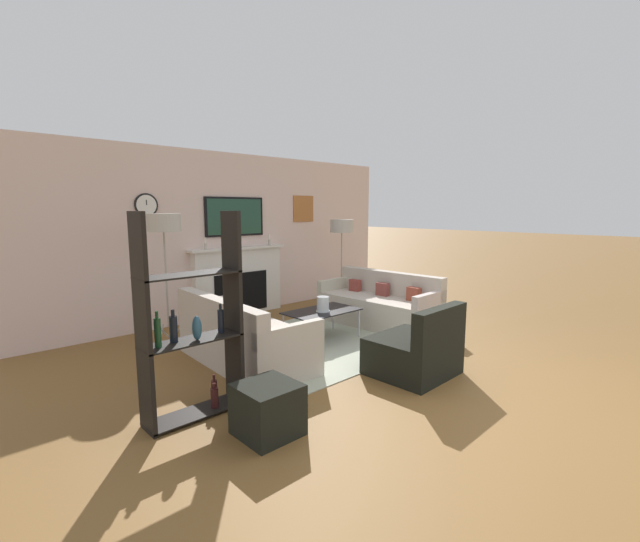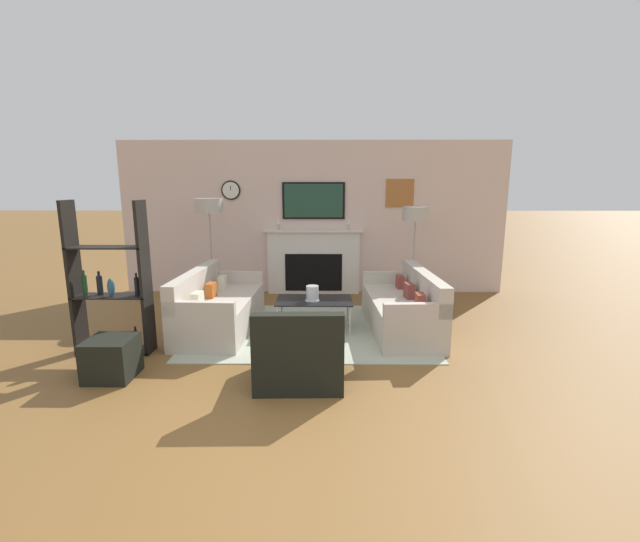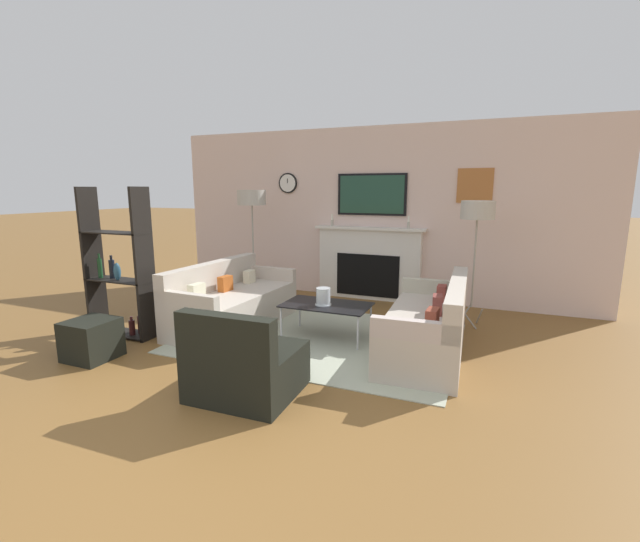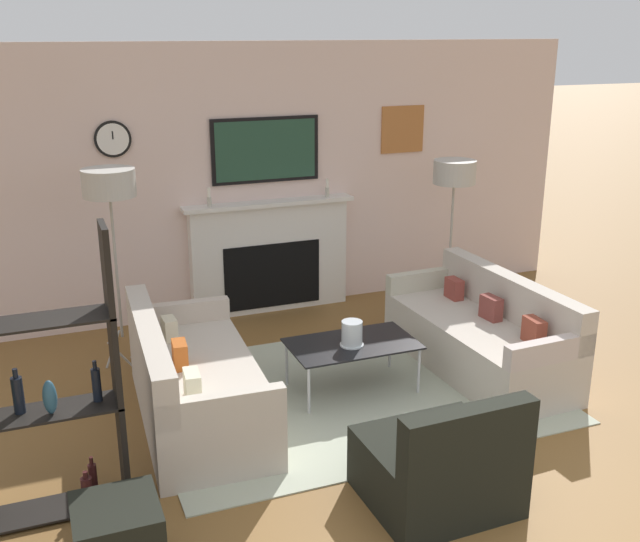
{
  "view_description": "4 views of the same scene",
  "coord_description": "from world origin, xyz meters",
  "px_view_note": "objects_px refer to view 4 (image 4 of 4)",
  "views": [
    {
      "loc": [
        -3.87,
        -1.59,
        1.79
      ],
      "look_at": [
        0.29,
        2.84,
        0.91
      ],
      "focal_mm": 24.0,
      "sensor_mm": 36.0,
      "label": 1
    },
    {
      "loc": [
        0.18,
        -3.03,
        1.94
      ],
      "look_at": [
        0.13,
        2.9,
        0.74
      ],
      "focal_mm": 24.0,
      "sensor_mm": 36.0,
      "label": 2
    },
    {
      "loc": [
        1.83,
        -1.98,
        1.75
      ],
      "look_at": [
        -0.12,
        2.78,
        0.76
      ],
      "focal_mm": 24.0,
      "sensor_mm": 36.0,
      "label": 3
    },
    {
      "loc": [
        -2.19,
        -2.49,
        2.81
      ],
      "look_at": [
        -0.19,
        2.64,
        1.02
      ],
      "focal_mm": 42.0,
      "sensor_mm": 36.0,
      "label": 4
    }
  ],
  "objects_px": {
    "floor_lamp_right": "(454,174)",
    "hurricane_candle": "(352,335)",
    "shelf_unit": "(45,392)",
    "couch_right": "(482,337)",
    "coffee_table": "(352,346)",
    "ottoman": "(118,539)",
    "armchair": "(440,467)",
    "couch_left": "(193,385)",
    "floor_lamp_left": "(109,186)"
  },
  "relations": [
    {
      "from": "armchair",
      "to": "ottoman",
      "type": "distance_m",
      "value": 1.92
    },
    {
      "from": "ottoman",
      "to": "shelf_unit",
      "type": "bearing_deg",
      "value": 112.51
    },
    {
      "from": "shelf_unit",
      "to": "floor_lamp_left",
      "type": "bearing_deg",
      "value": 72.06
    },
    {
      "from": "couch_right",
      "to": "coffee_table",
      "type": "distance_m",
      "value": 1.2
    },
    {
      "from": "coffee_table",
      "to": "shelf_unit",
      "type": "height_order",
      "value": "shelf_unit"
    },
    {
      "from": "ottoman",
      "to": "floor_lamp_left",
      "type": "bearing_deg",
      "value": 82.24
    },
    {
      "from": "coffee_table",
      "to": "hurricane_candle",
      "type": "relative_size",
      "value": 5.01
    },
    {
      "from": "floor_lamp_left",
      "to": "floor_lamp_right",
      "type": "height_order",
      "value": "floor_lamp_left"
    },
    {
      "from": "couch_right",
      "to": "hurricane_candle",
      "type": "bearing_deg",
      "value": -179.72
    },
    {
      "from": "floor_lamp_left",
      "to": "floor_lamp_right",
      "type": "distance_m",
      "value": 3.23
    },
    {
      "from": "couch_right",
      "to": "ottoman",
      "type": "relative_size",
      "value": 4.21
    },
    {
      "from": "couch_left",
      "to": "floor_lamp_right",
      "type": "distance_m",
      "value": 3.31
    },
    {
      "from": "armchair",
      "to": "floor_lamp_right",
      "type": "relative_size",
      "value": 0.54
    },
    {
      "from": "floor_lamp_right",
      "to": "floor_lamp_left",
      "type": "bearing_deg",
      "value": -180.0
    },
    {
      "from": "couch_right",
      "to": "hurricane_candle",
      "type": "height_order",
      "value": "couch_right"
    },
    {
      "from": "floor_lamp_right",
      "to": "hurricane_candle",
      "type": "bearing_deg",
      "value": -143.2
    },
    {
      "from": "hurricane_candle",
      "to": "shelf_unit",
      "type": "bearing_deg",
      "value": -160.74
    },
    {
      "from": "floor_lamp_right",
      "to": "shelf_unit",
      "type": "height_order",
      "value": "shelf_unit"
    },
    {
      "from": "couch_right",
      "to": "floor_lamp_right",
      "type": "xyz_separation_m",
      "value": [
        0.37,
        1.18,
        1.17
      ]
    },
    {
      "from": "hurricane_candle",
      "to": "floor_lamp_right",
      "type": "height_order",
      "value": "floor_lamp_right"
    },
    {
      "from": "couch_right",
      "to": "coffee_table",
      "type": "relative_size",
      "value": 1.88
    },
    {
      "from": "hurricane_candle",
      "to": "floor_lamp_right",
      "type": "xyz_separation_m",
      "value": [
        1.59,
        1.19,
        0.97
      ]
    },
    {
      "from": "armchair",
      "to": "hurricane_candle",
      "type": "bearing_deg",
      "value": 86.58
    },
    {
      "from": "floor_lamp_right",
      "to": "shelf_unit",
      "type": "distance_m",
      "value": 4.4
    },
    {
      "from": "couch_left",
      "to": "coffee_table",
      "type": "distance_m",
      "value": 1.31
    },
    {
      "from": "couch_right",
      "to": "armchair",
      "type": "distance_m",
      "value": 2.05
    },
    {
      "from": "armchair",
      "to": "floor_lamp_left",
      "type": "relative_size",
      "value": 0.5
    },
    {
      "from": "couch_left",
      "to": "ottoman",
      "type": "bearing_deg",
      "value": -116.16
    },
    {
      "from": "armchair",
      "to": "hurricane_candle",
      "type": "xyz_separation_m",
      "value": [
        0.09,
        1.56,
        0.24
      ]
    },
    {
      "from": "couch_left",
      "to": "coffee_table",
      "type": "xyz_separation_m",
      "value": [
        1.3,
        0.04,
        0.09
      ]
    },
    {
      "from": "coffee_table",
      "to": "floor_lamp_left",
      "type": "distance_m",
      "value": 2.36
    },
    {
      "from": "ottoman",
      "to": "armchair",
      "type": "bearing_deg",
      "value": -2.66
    },
    {
      "from": "floor_lamp_left",
      "to": "shelf_unit",
      "type": "bearing_deg",
      "value": -107.94
    },
    {
      "from": "floor_lamp_left",
      "to": "ottoman",
      "type": "xyz_separation_m",
      "value": [
        -0.36,
        -2.66,
        -1.39
      ]
    },
    {
      "from": "floor_lamp_left",
      "to": "ottoman",
      "type": "bearing_deg",
      "value": -97.76
    },
    {
      "from": "couch_left",
      "to": "floor_lamp_left",
      "type": "distance_m",
      "value": 1.79
    },
    {
      "from": "floor_lamp_left",
      "to": "couch_right",
      "type": "bearing_deg",
      "value": -22.4
    },
    {
      "from": "floor_lamp_right",
      "to": "coffee_table",
      "type": "bearing_deg",
      "value": -143.77
    },
    {
      "from": "floor_lamp_left",
      "to": "ottoman",
      "type": "relative_size",
      "value": 3.83
    },
    {
      "from": "coffee_table",
      "to": "floor_lamp_right",
      "type": "bearing_deg",
      "value": 36.23
    },
    {
      "from": "armchair",
      "to": "shelf_unit",
      "type": "bearing_deg",
      "value": 160.77
    },
    {
      "from": "couch_right",
      "to": "ottoman",
      "type": "distance_m",
      "value": 3.55
    },
    {
      "from": "floor_lamp_right",
      "to": "ottoman",
      "type": "distance_m",
      "value": 4.65
    },
    {
      "from": "armchair",
      "to": "ottoman",
      "type": "relative_size",
      "value": 1.91
    },
    {
      "from": "floor_lamp_left",
      "to": "ottoman",
      "type": "height_order",
      "value": "floor_lamp_left"
    },
    {
      "from": "couch_left",
      "to": "floor_lamp_right",
      "type": "relative_size",
      "value": 1.16
    },
    {
      "from": "couch_left",
      "to": "floor_lamp_left",
      "type": "bearing_deg",
      "value": 107.19
    },
    {
      "from": "couch_right",
      "to": "ottoman",
      "type": "height_order",
      "value": "couch_right"
    },
    {
      "from": "hurricane_candle",
      "to": "ottoman",
      "type": "xyz_separation_m",
      "value": [
        -2.01,
        -1.48,
        -0.29
      ]
    },
    {
      "from": "coffee_table",
      "to": "shelf_unit",
      "type": "bearing_deg",
      "value": -160.0
    }
  ]
}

